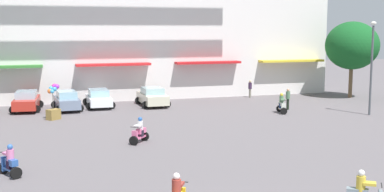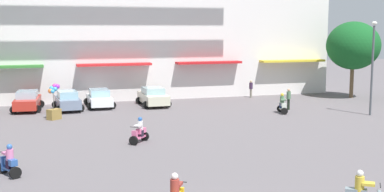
# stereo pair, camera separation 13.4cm
# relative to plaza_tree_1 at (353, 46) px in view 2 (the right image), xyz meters

# --- Properties ---
(ground_plane) EXTENTS (128.00, 128.00, 0.00)m
(ground_plane) POSITION_rel_plaza_tree_1_xyz_m (-21.87, -13.07, -4.87)
(ground_plane) COLOR #5E585B
(plaza_tree_1) EXTENTS (4.84, 5.09, 7.10)m
(plaza_tree_1) POSITION_rel_plaza_tree_1_xyz_m (0.00, 0.00, 0.00)
(plaza_tree_1) COLOR brown
(plaza_tree_1) RESTS_ON ground
(parked_car_0) EXTENTS (2.60, 4.48, 1.57)m
(parked_car_0) POSITION_rel_plaza_tree_1_xyz_m (-28.92, 1.02, -4.08)
(parked_car_0) COLOR #AE291F
(parked_car_0) RESTS_ON ground
(parked_car_1) EXTENTS (2.42, 4.24, 1.54)m
(parked_car_1) POSITION_rel_plaza_tree_1_xyz_m (-25.87, 0.31, -4.10)
(parked_car_1) COLOR slate
(parked_car_1) RESTS_ON ground
(parked_car_2) EXTENTS (2.37, 4.40, 1.48)m
(parked_car_2) POSITION_rel_plaza_tree_1_xyz_m (-23.27, 1.20, -4.12)
(parked_car_2) COLOR white
(parked_car_2) RESTS_ON ground
(parked_car_3) EXTENTS (2.46, 4.47, 1.53)m
(parked_car_3) POSITION_rel_plaza_tree_1_xyz_m (-18.86, 0.59, -4.09)
(parked_car_3) COLOR beige
(parked_car_3) RESTS_ON ground
(scooter_rider_4) EXTENTS (0.78, 1.40, 1.55)m
(scooter_rider_4) POSITION_rel_plaza_tree_1_xyz_m (-10.22, -6.02, -4.23)
(scooter_rider_4) COLOR black
(scooter_rider_4) RESTS_ON ground
(scooter_rider_5) EXTENTS (1.07, 1.43, 1.46)m
(scooter_rider_5) POSITION_rel_plaza_tree_1_xyz_m (-29.34, -17.49, -4.27)
(scooter_rider_5) COLOR black
(scooter_rider_5) RESTS_ON ground
(scooter_rider_7) EXTENTS (1.31, 1.41, 1.48)m
(scooter_rider_7) POSITION_rel_plaza_tree_1_xyz_m (-22.63, -12.76, -4.26)
(scooter_rider_7) COLOR black
(scooter_rider_7) RESTS_ON ground
(pedestrian_0) EXTENTS (0.36, 0.36, 1.64)m
(pedestrian_0) POSITION_rel_plaza_tree_1_xyz_m (-8.99, 2.79, -3.93)
(pedestrian_0) COLOR slate
(pedestrian_0) RESTS_ON ground
(pedestrian_1) EXTENTS (0.35, 0.35, 1.70)m
(pedestrian_1) POSITION_rel_plaza_tree_1_xyz_m (-8.96, -4.62, -3.89)
(pedestrian_1) COLOR black
(pedestrian_1) RESTS_ON ground
(streetlamp_near) EXTENTS (0.40, 0.40, 6.97)m
(streetlamp_near) POSITION_rel_plaza_tree_1_xyz_m (-4.31, -8.72, -0.81)
(streetlamp_near) COLOR #474C51
(streetlamp_near) RESTS_ON ground
(balloon_vendor_cart) EXTENTS (1.07, 1.04, 2.57)m
(balloon_vendor_cart) POSITION_rel_plaza_tree_1_xyz_m (-27.02, -3.70, -3.74)
(balloon_vendor_cart) COLOR olive
(balloon_vendor_cart) RESTS_ON ground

